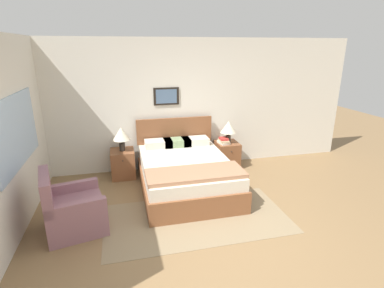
{
  "coord_description": "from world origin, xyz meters",
  "views": [
    {
      "loc": [
        -1.14,
        -3.1,
        2.42
      ],
      "look_at": [
        -0.02,
        1.51,
        0.87
      ],
      "focal_mm": 28.0,
      "sensor_mm": 36.0,
      "label": 1
    }
  ],
  "objects": [
    {
      "name": "book_thick_bottom",
      "position": [
        0.86,
        2.41,
        0.56
      ],
      "size": [
        0.22,
        0.29,
        0.04
      ],
      "rotation": [
        0.0,
        0.0,
        0.18
      ],
      "color": "silver",
      "rests_on": "nightstand_by_door"
    },
    {
      "name": "bed",
      "position": [
        -0.1,
        1.66,
        0.31
      ],
      "size": [
        1.53,
        2.13,
        1.07
      ],
      "color": "brown",
      "rests_on": "ground_plane"
    },
    {
      "name": "wall_left",
      "position": [
        -2.57,
        1.37,
        1.3
      ],
      "size": [
        0.08,
        5.15,
        2.6
      ],
      "color": "silver",
      "rests_on": "ground_plane"
    },
    {
      "name": "table_lamp_by_door",
      "position": [
        0.97,
        2.44,
        0.85
      ],
      "size": [
        0.32,
        0.32,
        0.46
      ],
      "color": "#2D2823",
      "rests_on": "nightstand_by_door"
    },
    {
      "name": "nightstand_by_door",
      "position": [
        0.96,
        2.45,
        0.27
      ],
      "size": [
        0.45,
        0.52,
        0.54
      ],
      "color": "brown",
      "rests_on": "ground_plane"
    },
    {
      "name": "area_rug_main",
      "position": [
        -0.16,
        0.64,
        0.0
      ],
      "size": [
        2.67,
        1.41,
        0.01
      ],
      "color": "#897556",
      "rests_on": "ground_plane"
    },
    {
      "name": "table_lamp_near_window",
      "position": [
        -1.16,
        2.44,
        0.85
      ],
      "size": [
        0.32,
        0.32,
        0.46
      ],
      "color": "#2D2823",
      "rests_on": "nightstand_near_window"
    },
    {
      "name": "armchair",
      "position": [
        -1.89,
        0.78,
        0.29
      ],
      "size": [
        0.89,
        0.9,
        0.88
      ],
      "rotation": [
        0.0,
        0.0,
        -1.35
      ],
      "color": "#8E606B",
      "rests_on": "ground_plane"
    },
    {
      "name": "ground_plane",
      "position": [
        0.0,
        0.0,
        0.0
      ],
      "size": [
        16.0,
        16.0,
        0.0
      ],
      "primitive_type": "plane",
      "color": "olive"
    },
    {
      "name": "book_hardcover_middle",
      "position": [
        0.86,
        2.41,
        0.6
      ],
      "size": [
        0.17,
        0.27,
        0.04
      ],
      "rotation": [
        0.0,
        0.0,
        0.01
      ],
      "color": "beige",
      "rests_on": "book_thick_bottom"
    },
    {
      "name": "wall_back",
      "position": [
        -0.0,
        2.78,
        1.3
      ],
      "size": [
        7.48,
        0.09,
        2.6
      ],
      "color": "silver",
      "rests_on": "ground_plane"
    },
    {
      "name": "book_novel_upper",
      "position": [
        0.86,
        2.41,
        0.64
      ],
      "size": [
        0.16,
        0.2,
        0.04
      ],
      "rotation": [
        0.0,
        0.0,
        0.01
      ],
      "color": "#B7332D",
      "rests_on": "book_hardcover_middle"
    },
    {
      "name": "nightstand_near_window",
      "position": [
        -1.17,
        2.45,
        0.27
      ],
      "size": [
        0.45,
        0.52,
        0.54
      ],
      "color": "brown",
      "rests_on": "ground_plane"
    }
  ]
}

